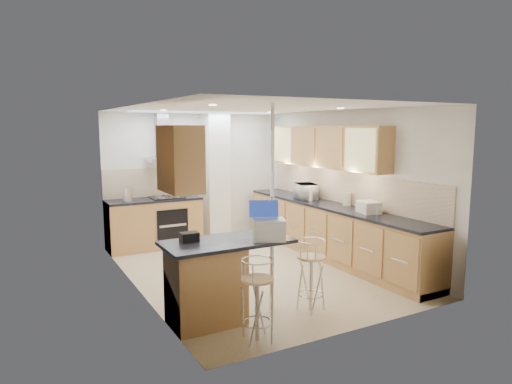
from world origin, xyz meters
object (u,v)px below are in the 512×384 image
bar_stool_near (257,300)px  bar_stool_end (311,275)px  microwave (306,191)px  laptop (269,230)px  bread_bin (369,207)px

bar_stool_near → bar_stool_end: bearing=12.2°
microwave → bar_stool_end: (-1.61, -2.43, -0.62)m
laptop → bread_bin: (2.24, 0.80, -0.05)m
laptop → bar_stool_end: bearing=20.5°
microwave → bar_stool_near: bearing=153.9°
microwave → laptop: bearing=153.9°
bar_stool_near → bar_stool_end: bar_stool_near is taller
bar_stool_near → microwave: bearing=37.4°
bar_stool_end → bread_bin: size_ratio=2.63×
bar_stool_end → microwave: bearing=19.4°
microwave → laptop: microwave is taller
microwave → laptop: (-2.19, -2.39, 0.00)m
bread_bin → laptop: bearing=-147.1°
bread_bin → bar_stool_end: bearing=-140.2°
bar_stool_end → bread_bin: bearing=-10.4°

